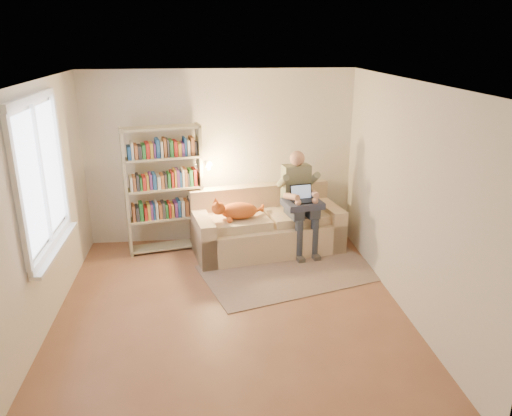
{
  "coord_description": "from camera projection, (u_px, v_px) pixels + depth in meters",
  "views": [
    {
      "loc": [
        -0.27,
        -5.1,
        3.04
      ],
      "look_at": [
        0.4,
        1.0,
        0.92
      ],
      "focal_mm": 35.0,
      "sensor_mm": 36.0,
      "label": 1
    }
  ],
  "objects": [
    {
      "name": "blanket",
      "position": [
        302.0,
        204.0,
        7.12
      ],
      "size": [
        0.6,
        0.52,
        0.09
      ],
      "primitive_type": "cube",
      "rotation": [
        0.0,
        0.0,
        0.18
      ],
      "color": "#2B314C",
      "rests_on": "person"
    },
    {
      "name": "wall_left",
      "position": [
        37.0,
        213.0,
        5.18
      ],
      "size": [
        0.02,
        4.5,
        2.6
      ],
      "primitive_type": "cube",
      "color": "silver",
      "rests_on": "floor"
    },
    {
      "name": "sofa",
      "position": [
        266.0,
        228.0,
        7.41
      ],
      "size": [
        2.28,
        1.33,
        0.91
      ],
      "rotation": [
        0.0,
        0.0,
        0.18
      ],
      "color": "beige",
      "rests_on": "floor"
    },
    {
      "name": "wall_front",
      "position": [
        249.0,
        316.0,
        3.28
      ],
      "size": [
        4.0,
        0.02,
        2.6
      ],
      "primitive_type": "cube",
      "color": "silver",
      "rests_on": "floor"
    },
    {
      "name": "wall_back",
      "position": [
        220.0,
        158.0,
        7.5
      ],
      "size": [
        4.0,
        0.02,
        2.6
      ],
      "primitive_type": "cube",
      "color": "silver",
      "rests_on": "floor"
    },
    {
      "name": "laptop",
      "position": [
        302.0,
        197.0,
        7.1
      ],
      "size": [
        0.37,
        0.32,
        0.29
      ],
      "rotation": [
        0.0,
        0.0,
        0.18
      ],
      "color": "black",
      "rests_on": "blanket"
    },
    {
      "name": "wall_right",
      "position": [
        407.0,
        200.0,
        5.6
      ],
      "size": [
        0.02,
        4.5,
        2.6
      ],
      "primitive_type": "cube",
      "color": "silver",
      "rests_on": "floor"
    },
    {
      "name": "ceiling",
      "position": [
        227.0,
        82.0,
        4.96
      ],
      "size": [
        4.0,
        4.5,
        0.02
      ],
      "primitive_type": "cube",
      "color": "white",
      "rests_on": "wall_back"
    },
    {
      "name": "rug",
      "position": [
        291.0,
        272.0,
        6.76
      ],
      "size": [
        2.61,
        1.98,
        0.01
      ],
      "primitive_type": "cube",
      "rotation": [
        0.0,
        0.0,
        0.29
      ],
      "color": "gray",
      "rests_on": "floor"
    },
    {
      "name": "bookshelf",
      "position": [
        164.0,
        183.0,
        7.18
      ],
      "size": [
        1.27,
        0.51,
        1.86
      ],
      "rotation": [
        0.0,
        0.0,
        0.21
      ],
      "color": "#B8AF8B",
      "rests_on": "floor"
    },
    {
      "name": "floor",
      "position": [
        231.0,
        311.0,
        5.81
      ],
      "size": [
        4.5,
        4.5,
        0.0
      ],
      "primitive_type": "plane",
      "color": "brown",
      "rests_on": "ground"
    },
    {
      "name": "window",
      "position": [
        47.0,
        200.0,
        5.35
      ],
      "size": [
        0.12,
        1.52,
        1.69
      ],
      "color": "white",
      "rests_on": "wall_left"
    },
    {
      "name": "person",
      "position": [
        299.0,
        196.0,
        7.22
      ],
      "size": [
        0.5,
        0.69,
        1.48
      ],
      "rotation": [
        0.0,
        0.0,
        0.18
      ],
      "color": "gray",
      "rests_on": "sofa"
    },
    {
      "name": "cat",
      "position": [
        234.0,
        211.0,
        7.02
      ],
      "size": [
        0.78,
        0.38,
        0.29
      ],
      "rotation": [
        0.0,
        0.0,
        0.18
      ],
      "color": "orange",
      "rests_on": "sofa"
    }
  ]
}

